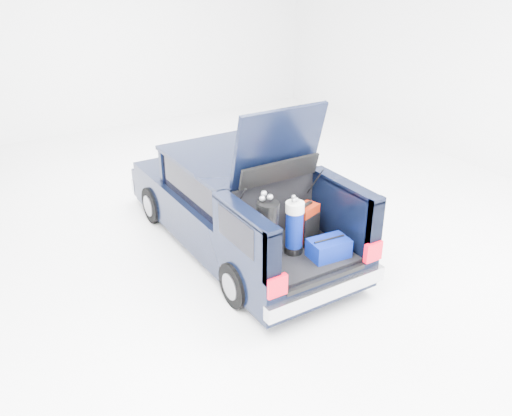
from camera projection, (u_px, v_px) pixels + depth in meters
ground at (239, 244)px, 8.53m from camera, size 14.00×14.00×0.00m
car at (235, 203)px, 8.32m from camera, size 1.87×4.65×2.47m
red_suitcase at (306, 224)px, 7.28m from camera, size 0.40×0.33×0.57m
black_golf_bag at (266, 234)px, 6.66m from camera, size 0.35×0.39×1.00m
blue_golf_bag at (294, 227)px, 6.99m from camera, size 0.29×0.29×0.82m
blue_duffel at (329, 248)px, 7.00m from camera, size 0.54×0.38×0.27m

